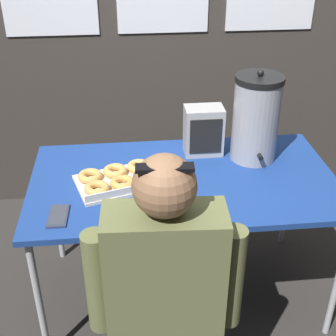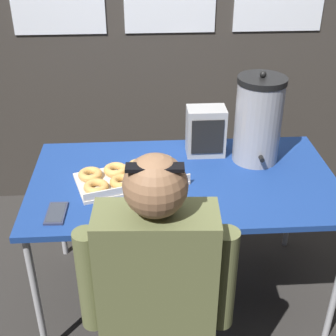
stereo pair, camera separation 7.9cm
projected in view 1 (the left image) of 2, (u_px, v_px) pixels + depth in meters
The scene contains 7 objects.
ground_plane at pixel (182, 290), 2.59m from camera, with size 12.00×12.00×0.00m, color #2D2B28.
folding_table at pixel (184, 186), 2.25m from camera, with size 1.45×0.81×0.73m.
donut_box at pixel (131, 176), 2.19m from camera, with size 0.55×0.39×0.05m.
coffee_urn at pixel (256, 118), 2.29m from camera, with size 0.23×0.27×0.46m.
cell_phone at pixel (58, 216), 1.95m from camera, with size 0.08×0.16×0.01m.
space_heater at pixel (204, 131), 2.38m from camera, with size 0.19×0.14×0.25m.
person_seated at pixel (165, 309), 1.71m from camera, with size 0.56×0.25×1.22m.
Camera 1 is at (-0.27, -1.88, 1.89)m, focal length 50.00 mm.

